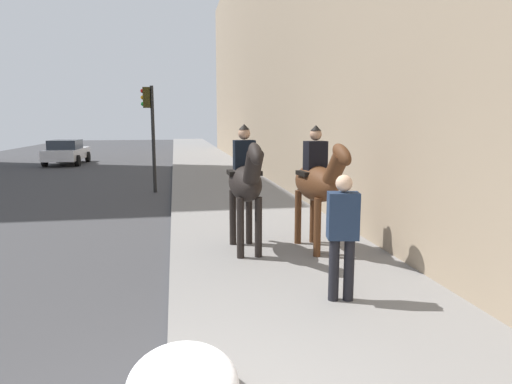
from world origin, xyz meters
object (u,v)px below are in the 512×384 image
at_px(mounted_horse_far, 318,181).
at_px(car_near_lane, 67,152).
at_px(traffic_light_near_curb, 150,122).
at_px(mounted_horse_near, 246,181).
at_px(pedestrian_greeting, 343,229).

relative_size(mounted_horse_far, car_near_lane, 0.52).
bearing_deg(traffic_light_near_curb, mounted_horse_near, -165.91).
bearing_deg(traffic_light_near_curb, mounted_horse_far, -157.97).
distance_m(mounted_horse_far, traffic_light_near_curb, 9.07).
height_order(mounted_horse_far, car_near_lane, mounted_horse_far).
xyz_separation_m(mounted_horse_far, car_near_lane, (19.99, 8.79, -0.67)).
bearing_deg(pedestrian_greeting, car_near_lane, 31.73).
xyz_separation_m(pedestrian_greeting, car_near_lane, (22.34, 8.37, -0.36)).
relative_size(pedestrian_greeting, traffic_light_near_curb, 0.46).
bearing_deg(pedestrian_greeting, traffic_light_near_curb, 26.66).
xyz_separation_m(mounted_horse_near, mounted_horse_far, (-0.14, -1.32, -0.02)).
relative_size(mounted_horse_far, traffic_light_near_curb, 0.62).
bearing_deg(mounted_horse_far, pedestrian_greeting, -16.62).
bearing_deg(car_near_lane, pedestrian_greeting, -158.34).
height_order(car_near_lane, traffic_light_near_curb, traffic_light_near_curb).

